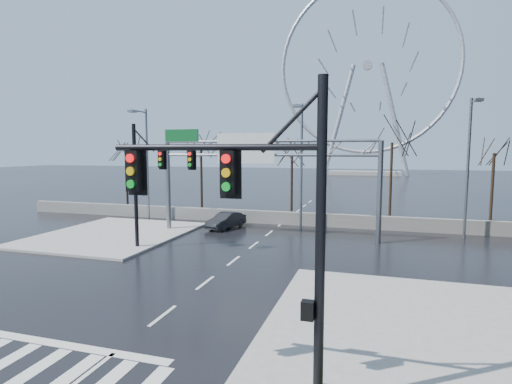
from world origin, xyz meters
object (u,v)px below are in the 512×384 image
at_px(signal_mast_far, 150,174).
at_px(sign_gantry, 261,166).
at_px(car, 226,220).
at_px(ferris_wheel, 367,73).
at_px(signal_mast_near, 263,212).

distance_m(signal_mast_far, sign_gantry, 8.14).
relative_size(sign_gantry, car, 4.15).
xyz_separation_m(sign_gantry, ferris_wheel, (5.38, 80.04, 20.95)).
relative_size(ferris_wheel, car, 12.93).
distance_m(ferris_wheel, car, 82.54).
height_order(ferris_wheel, car, ferris_wheel).
bearing_deg(signal_mast_near, signal_mast_far, 130.26).
relative_size(signal_mast_near, ferris_wheel, 0.16).
bearing_deg(signal_mast_near, sign_gantry, 106.19).
height_order(signal_mast_near, ferris_wheel, ferris_wheel).
bearing_deg(ferris_wheel, signal_mast_near, -89.92).
xyz_separation_m(signal_mast_near, sign_gantry, (-5.52, 19.00, 0.31)).
bearing_deg(sign_gantry, signal_mast_far, -132.47).
xyz_separation_m(signal_mast_far, sign_gantry, (5.49, 6.00, 0.35)).
bearing_deg(car, signal_mast_near, -50.75).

